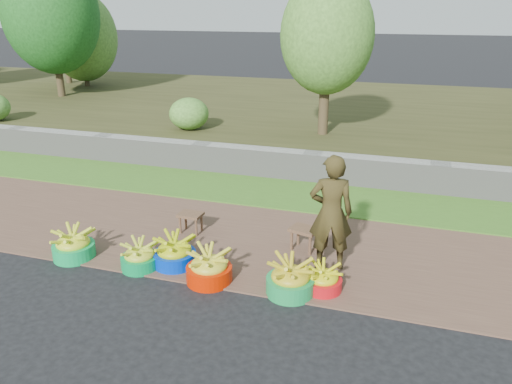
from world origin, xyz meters
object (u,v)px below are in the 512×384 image
(basin_c, at_px, (174,253))
(stool_left, at_px, (191,217))
(stool_right, at_px, (304,233))
(basin_b, at_px, (140,257))
(basin_e, at_px, (290,279))
(basin_d, at_px, (209,268))
(basin_f, at_px, (323,280))
(vendor_woman, at_px, (331,213))
(basin_a, at_px, (73,245))

(basin_c, height_order, stool_left, basin_c)
(stool_left, relative_size, stool_right, 0.82)
(basin_b, distance_m, basin_e, 1.93)
(basin_c, bearing_deg, basin_d, -21.75)
(basin_e, height_order, basin_f, basin_e)
(basin_b, height_order, basin_f, basin_b)
(basin_b, xyz_separation_m, stool_left, (0.18, 1.12, 0.09))
(basin_b, height_order, stool_right, basin_b)
(basin_e, xyz_separation_m, basin_f, (0.34, 0.16, -0.04))
(basin_e, bearing_deg, basin_b, 179.83)
(basin_d, distance_m, stool_left, 1.40)
(basin_e, bearing_deg, basin_d, -178.11)
(stool_left, bearing_deg, basin_b, -99.05)
(basin_d, relative_size, basin_e, 0.98)
(basin_e, relative_size, basin_f, 1.26)
(stool_left, distance_m, vendor_woman, 2.15)
(basin_a, xyz_separation_m, basin_c, (1.34, 0.20, 0.00))
(basin_c, distance_m, basin_f, 1.88)
(stool_left, bearing_deg, basin_c, -77.60)
(basin_e, bearing_deg, stool_right, 94.34)
(basin_e, height_order, vendor_woman, vendor_woman)
(basin_a, distance_m, basin_c, 1.36)
(stool_left, relative_size, vendor_woman, 0.23)
(basin_a, bearing_deg, basin_b, 0.73)
(basin_f, bearing_deg, vendor_woman, 93.31)
(stool_right, bearing_deg, basin_d, -128.98)
(basin_c, relative_size, stool_left, 1.57)
(basin_b, bearing_deg, basin_e, -0.17)
(basin_a, height_order, basin_b, basin_a)
(basin_f, bearing_deg, basin_d, -171.55)
(basin_a, xyz_separation_m, basin_d, (1.91, -0.03, 0.00))
(basin_a, relative_size, basin_c, 1.00)
(basin_c, distance_m, basin_d, 0.60)
(basin_d, relative_size, stool_left, 1.60)
(basin_f, xyz_separation_m, stool_left, (-2.09, 0.97, 0.10))
(basin_b, xyz_separation_m, stool_right, (1.84, 1.07, 0.11))
(basin_e, xyz_separation_m, vendor_woman, (0.31, 0.72, 0.56))
(basin_e, height_order, stool_right, basin_e)
(basin_a, relative_size, stool_left, 1.57)
(basin_d, bearing_deg, stool_right, 51.02)
(stool_left, height_order, vendor_woman, vendor_woman)
(basin_a, relative_size, basin_e, 0.97)
(basin_b, bearing_deg, vendor_woman, 17.74)
(basin_d, height_order, basin_f, basin_d)
(basin_b, height_order, vendor_woman, vendor_woman)
(basin_a, bearing_deg, basin_c, 8.37)
(basin_e, relative_size, stool_right, 1.34)
(basin_c, height_order, basin_f, basin_c)
(basin_a, bearing_deg, stool_right, 21.15)
(basin_d, bearing_deg, basin_c, 158.25)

